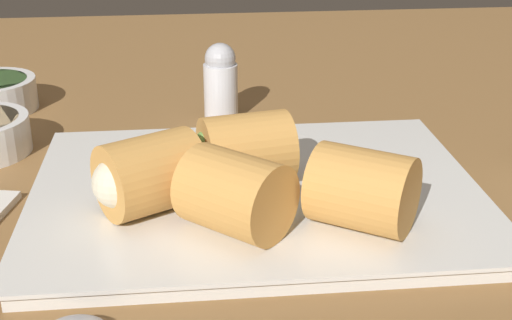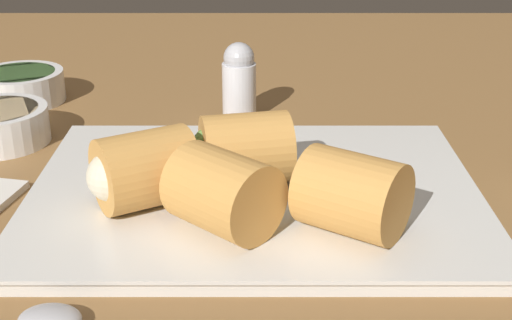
# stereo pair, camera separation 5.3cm
# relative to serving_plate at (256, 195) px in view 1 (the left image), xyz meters

# --- Properties ---
(table_surface) EXTENTS (1.80, 1.40, 0.02)m
(table_surface) POSITION_rel_serving_plate_xyz_m (-0.03, 0.01, -0.02)
(table_surface) COLOR olive
(table_surface) RESTS_ON ground
(serving_plate) EXTENTS (0.35, 0.27, 0.01)m
(serving_plate) POSITION_rel_serving_plate_xyz_m (0.00, 0.00, 0.00)
(serving_plate) COLOR silver
(serving_plate) RESTS_ON table_surface
(roll_front_left) EXTENTS (0.09, 0.09, 0.06)m
(roll_front_left) POSITION_rel_serving_plate_xyz_m (-0.02, -0.07, 0.04)
(roll_front_left) COLOR #D19347
(roll_front_left) RESTS_ON serving_plate
(roll_front_right) EXTENTS (0.08, 0.07, 0.06)m
(roll_front_right) POSITION_rel_serving_plate_xyz_m (-0.01, 0.01, 0.04)
(roll_front_right) COLOR #D19347
(roll_front_right) RESTS_ON serving_plate
(roll_back_left) EXTENTS (0.09, 0.08, 0.06)m
(roll_back_left) POSITION_rel_serving_plate_xyz_m (0.06, -0.07, 0.04)
(roll_back_left) COLOR #D19347
(roll_back_left) RESTS_ON serving_plate
(roll_back_right) EXTENTS (0.09, 0.08, 0.06)m
(roll_back_right) POSITION_rel_serving_plate_xyz_m (-0.08, -0.03, 0.04)
(roll_back_right) COLOR #D19347
(roll_back_right) RESTS_ON serving_plate
(salt_shaker) EXTENTS (0.03, 0.03, 0.08)m
(salt_shaker) POSITION_rel_serving_plate_xyz_m (-0.02, 0.19, 0.03)
(salt_shaker) COLOR silver
(salt_shaker) RESTS_ON table_surface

